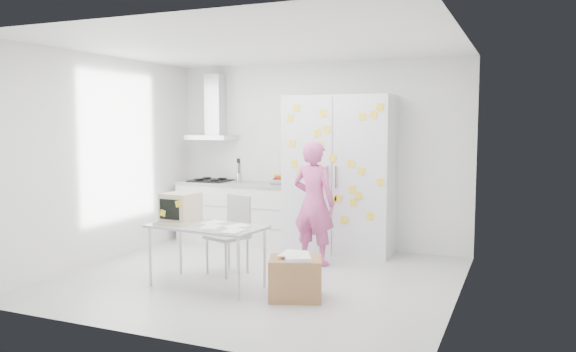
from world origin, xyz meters
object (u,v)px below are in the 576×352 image
at_px(person, 314,203).
at_px(chair, 232,229).
at_px(cardboard_box, 295,278).
at_px(desk, 190,216).

distance_m(person, chair, 1.12).
bearing_deg(cardboard_box, desk, 176.84).
bearing_deg(person, chair, 53.32).
distance_m(desk, cardboard_box, 1.44).
distance_m(desk, chair, 0.66).
height_order(person, cardboard_box, person).
bearing_deg(cardboard_box, chair, 149.58).
bearing_deg(desk, chair, 73.28).
xyz_separation_m(person, desk, (-1.00, -1.34, -0.02)).
height_order(chair, cardboard_box, chair).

